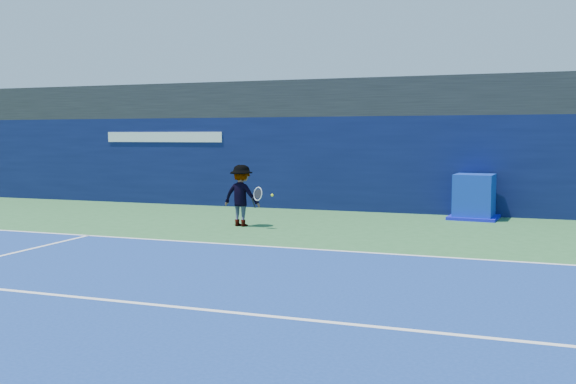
{
  "coord_description": "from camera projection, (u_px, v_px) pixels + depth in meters",
  "views": [
    {
      "loc": [
        4.56,
        -9.74,
        2.39
      ],
      "look_at": [
        -0.7,
        5.2,
        1.0
      ],
      "focal_mm": 40.0,
      "sensor_mm": 36.0,
      "label": 1
    }
  ],
  "objects": [
    {
      "name": "service_line",
      "position": [
        165.0,
        306.0,
        8.99
      ],
      "size": [
        24.0,
        0.1,
        0.01
      ],
      "primitive_type": "cube",
      "color": "white",
      "rests_on": "ground"
    },
    {
      "name": "back_wall_assembly",
      "position": [
        363.0,
        164.0,
        20.61
      ],
      "size": [
        36.0,
        1.03,
        3.0
      ],
      "color": "#0B123C",
      "rests_on": "ground"
    },
    {
      "name": "tennis_player",
      "position": [
        242.0,
        195.0,
        16.97
      ],
      "size": [
        1.3,
        0.75,
        1.63
      ],
      "color": "silver",
      "rests_on": "ground"
    },
    {
      "name": "baseline",
      "position": [
        285.0,
        248.0,
        13.69
      ],
      "size": [
        24.0,
        0.1,
        0.01
      ],
      "primitive_type": "cube",
      "color": "white",
      "rests_on": "ground"
    },
    {
      "name": "stadium_band",
      "position": [
        370.0,
        99.0,
        21.36
      ],
      "size": [
        36.0,
        3.0,
        1.2
      ],
      "primitive_type": "cube",
      "color": "black",
      "rests_on": "back_wall_assembly"
    },
    {
      "name": "ground",
      "position": [
        225.0,
        277.0,
        10.87
      ],
      "size": [
        80.0,
        80.0,
        0.0
      ],
      "primitive_type": "plane",
      "color": "#2D6533",
      "rests_on": "ground"
    },
    {
      "name": "equipment_cart",
      "position": [
        474.0,
        198.0,
        18.49
      ],
      "size": [
        1.47,
        1.47,
        1.29
      ],
      "color": "#0B2AA1",
      "rests_on": "ground"
    },
    {
      "name": "tennis_ball",
      "position": [
        272.0,
        195.0,
        16.18
      ],
      "size": [
        0.07,
        0.07,
        0.07
      ],
      "color": "#BED717",
      "rests_on": "ground"
    }
  ]
}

